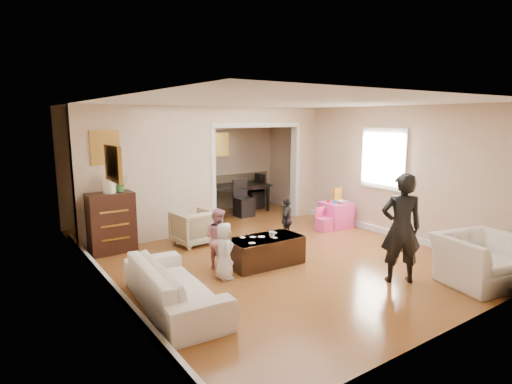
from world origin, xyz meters
TOP-DOWN VIEW (x-y plane):
  - floor at (0.00, 0.00)m, footprint 7.00×7.00m
  - partition_left at (-1.38, 1.80)m, footprint 2.75×0.18m
  - partition_right at (2.48, 1.80)m, footprint 0.55×0.18m
  - partition_header at (1.10, 1.80)m, footprint 2.22×0.18m
  - window_pane at (2.73, -0.40)m, footprint 0.03×0.95m
  - framed_art_partition at (-2.20, 1.70)m, footprint 0.45×0.03m
  - framed_art_sofa_wall at (-2.71, -0.60)m, footprint 0.03×0.55m
  - framed_art_alcove at (1.10, 3.44)m, footprint 0.45×0.03m
  - sofa at (-2.21, -1.19)m, footprint 0.91×2.03m
  - armchair_back at (-0.83, 1.09)m, footprint 0.76×0.78m
  - armchair_front at (1.71, -2.99)m, footprint 1.29×1.19m
  - dresser at (-2.23, 1.48)m, footprint 0.78×0.44m
  - table_lamp at (-2.23, 1.48)m, footprint 0.22×0.22m
  - potted_plant at (-2.03, 1.48)m, footprint 0.26×0.23m
  - coffee_table at (-0.36, -0.59)m, footprint 1.23×0.66m
  - coffee_cup at (-0.26, -0.64)m, footprint 0.11×0.11m
  - play_table at (2.30, 0.44)m, footprint 0.61×0.61m
  - cereal_box at (2.42, 0.54)m, footprint 0.20×0.08m
  - cyan_cup at (2.20, 0.39)m, footprint 0.08×0.08m
  - toy_block at (2.18, 0.56)m, footprint 0.09×0.08m
  - play_bowl at (2.35, 0.32)m, footprint 0.24×0.24m
  - dining_table at (1.19, 3.10)m, footprint 2.07×1.32m
  - adult_person at (0.82, -2.27)m, footprint 0.70×0.65m
  - child_kneel_a at (-1.21, -0.74)m, footprint 0.36×0.47m
  - child_kneel_b at (-1.06, -0.29)m, footprint 0.49×0.56m
  - child_toddler at (0.69, 0.16)m, footprint 0.53×0.48m
  - craft_papers at (-0.43, -0.53)m, footprint 0.74×0.45m

SIDE VIEW (x-z plane):
  - floor at x=0.00m, z-range 0.00..0.00m
  - coffee_table at x=-0.36m, z-range 0.00..0.45m
  - play_table at x=2.30m, z-range 0.00..0.55m
  - sofa at x=-2.21m, z-range 0.00..0.58m
  - armchair_back at x=-0.83m, z-range 0.00..0.64m
  - dining_table at x=1.19m, z-range 0.00..0.68m
  - armchair_front at x=1.71m, z-range 0.00..0.71m
  - child_kneel_a at x=-1.21m, z-range 0.00..0.85m
  - child_toddler at x=0.69m, z-range 0.00..0.87m
  - craft_papers at x=-0.43m, z-range 0.45..0.46m
  - child_kneel_b at x=-1.06m, z-range 0.00..0.97m
  - coffee_cup at x=-0.26m, z-range 0.45..0.55m
  - dresser at x=-2.23m, z-range 0.00..1.07m
  - toy_block at x=2.18m, z-range 0.55..0.60m
  - play_bowl at x=2.35m, z-range 0.55..0.60m
  - cyan_cup at x=2.20m, z-range 0.55..0.63m
  - cereal_box at x=2.42m, z-range 0.55..0.85m
  - adult_person at x=0.82m, z-range 0.00..1.60m
  - potted_plant at x=-2.03m, z-range 1.07..1.36m
  - table_lamp at x=-2.23m, z-range 1.07..1.43m
  - partition_left at x=-1.38m, z-range 0.00..2.60m
  - partition_right at x=2.48m, z-range 0.00..2.60m
  - window_pane at x=2.73m, z-range 1.00..2.10m
  - framed_art_alcove at x=1.10m, z-range 1.42..1.98m
  - framed_art_sofa_wall at x=-2.71m, z-range 1.60..2.00m
  - framed_art_partition at x=-2.20m, z-range 1.58..2.12m
  - partition_header at x=1.10m, z-range 2.25..2.60m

